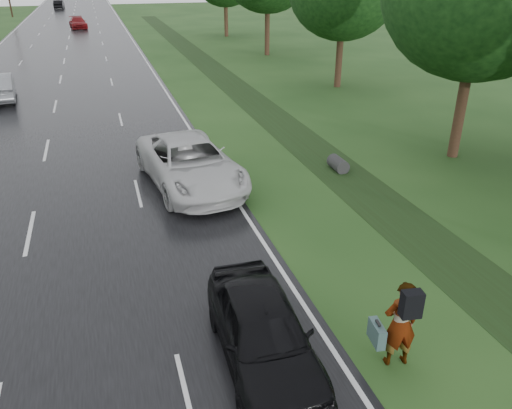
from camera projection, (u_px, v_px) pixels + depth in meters
The scene contains 9 objects.
road at pixel (66, 52), 47.33m from camera, with size 14.00×180.00×0.04m, color black.
edge_stripe_east at pixel (138, 49), 49.13m from camera, with size 0.12×180.00×0.01m, color silver.
center_line at pixel (66, 52), 47.32m from camera, with size 0.12×180.00×0.01m, color silver.
drainage_ditch at pixel (269, 114), 27.80m from camera, with size 2.20×120.00×0.56m.
pedestrian at pixel (399, 323), 10.04m from camera, with size 0.93×0.89×2.00m.
white_pickup at pixel (190, 163), 18.46m from camera, with size 2.91×6.32×1.76m, color silver.
dark_sedan at pixel (263, 331), 10.19m from camera, with size 1.78×4.43×1.51m, color black.
far_car_red at pixel (78, 23), 64.65m from camera, with size 1.95×4.80×1.39m, color maroon.
far_car_dark at pixel (59, 4), 93.16m from camera, with size 1.62×4.65×1.53m, color black.
Camera 1 is at (2.68, -7.07, 7.55)m, focal length 35.00 mm.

